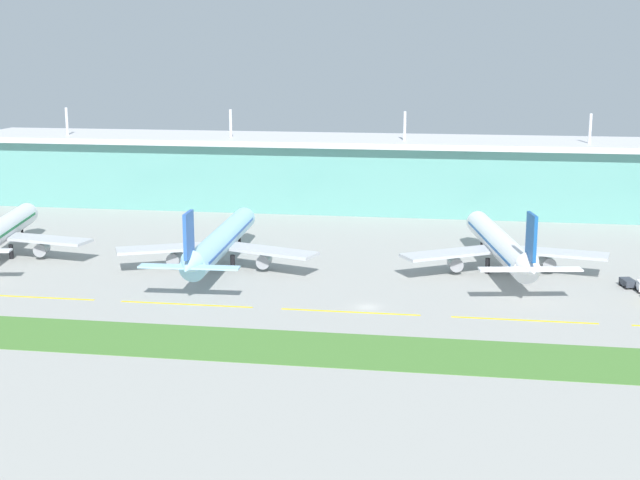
% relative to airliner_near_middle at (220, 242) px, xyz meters
% --- Properties ---
extents(ground_plane, '(600.00, 600.00, 0.00)m').
position_rel_airliner_near_middle_xyz_m(ground_plane, '(38.18, -27.03, -6.45)').
color(ground_plane, '#9E9E99').
extents(terminal_building, '(288.00, 34.00, 32.17)m').
position_rel_airliner_near_middle_xyz_m(terminal_building, '(38.18, 84.45, 5.34)').
color(terminal_building, '#5B9E93').
rests_on(terminal_building, ground).
extents(airliner_near_middle, '(48.74, 66.93, 18.90)m').
position_rel_airliner_near_middle_xyz_m(airliner_near_middle, '(0.00, 0.00, 0.00)').
color(airliner_near_middle, '#9ED1EA').
rests_on(airliner_near_middle, ground).
extents(airliner_far_middle, '(48.00, 62.84, 18.90)m').
position_rel_airliner_near_middle_xyz_m(airliner_far_middle, '(65.82, 6.92, -0.00)').
color(airliner_far_middle, white).
rests_on(airliner_far_middle, ground).
extents(taxiway_stripe_west, '(28.00, 0.70, 0.04)m').
position_rel_airliner_near_middle_xyz_m(taxiway_stripe_west, '(-32.82, -31.01, -6.43)').
color(taxiway_stripe_west, yellow).
rests_on(taxiway_stripe_west, ground).
extents(taxiway_stripe_mid_west, '(28.00, 0.70, 0.04)m').
position_rel_airliner_near_middle_xyz_m(taxiway_stripe_mid_west, '(1.18, -31.01, -6.43)').
color(taxiway_stripe_mid_west, yellow).
rests_on(taxiway_stripe_mid_west, ground).
extents(taxiway_stripe_centre, '(28.00, 0.70, 0.04)m').
position_rel_airliner_near_middle_xyz_m(taxiway_stripe_centre, '(35.18, -31.01, -6.43)').
color(taxiway_stripe_centre, yellow).
rests_on(taxiway_stripe_centre, ground).
extents(taxiway_stripe_mid_east, '(28.00, 0.70, 0.04)m').
position_rel_airliner_near_middle_xyz_m(taxiway_stripe_mid_east, '(69.18, -31.01, -6.43)').
color(taxiway_stripe_mid_east, yellow).
rests_on(taxiway_stripe_mid_east, ground).
extents(grass_verge, '(300.00, 18.00, 0.10)m').
position_rel_airliner_near_middle_xyz_m(grass_verge, '(38.18, -53.82, -6.40)').
color(grass_verge, '#477A33').
rests_on(grass_verge, ground).
extents(pushback_tug, '(3.33, 4.82, 1.85)m').
position_rel_airliner_near_middle_xyz_m(pushback_tug, '(93.20, -2.80, -5.35)').
color(pushback_tug, '#333842').
rests_on(pushback_tug, ground).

